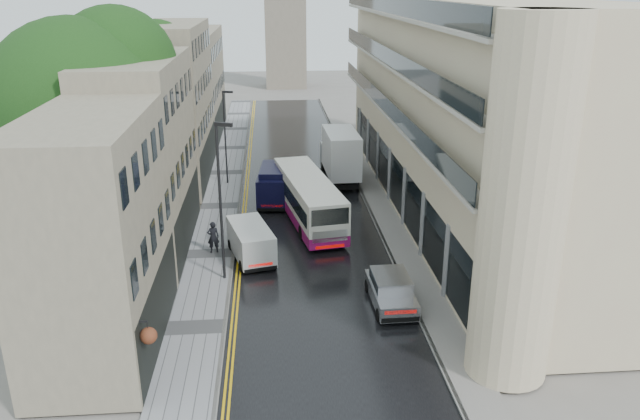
{
  "coord_description": "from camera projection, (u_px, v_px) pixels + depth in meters",
  "views": [
    {
      "loc": [
        -2.24,
        -14.41,
        14.91
      ],
      "look_at": [
        0.43,
        18.0,
        3.05
      ],
      "focal_mm": 35.0,
      "sensor_mm": 36.0,
      "label": 1
    }
  ],
  "objects": [
    {
      "name": "modern_block",
      "position": [
        457.0,
        109.0,
        41.52
      ],
      "size": [
        8.0,
        40.0,
        14.0
      ],
      "primitive_type": null,
      "color": "beige",
      "rests_on": "ground"
    },
    {
      "name": "silver_hatchback",
      "position": [
        380.0,
        305.0,
        28.95
      ],
      "size": [
        1.96,
        4.32,
        1.61
      ],
      "primitive_type": null,
      "rotation": [
        0.0,
        0.0,
        0.02
      ],
      "color": "#9E9DA2",
      "rests_on": "road"
    },
    {
      "name": "tree_near",
      "position": [
        82.0,
        138.0,
        34.16
      ],
      "size": [
        10.56,
        10.56,
        13.89
      ],
      "primitive_type": null,
      "color": "black",
      "rests_on": "ground"
    },
    {
      "name": "old_shop_row",
      "position": [
        167.0,
        117.0,
        44.08
      ],
      "size": [
        4.5,
        56.0,
        12.0
      ],
      "primitive_type": null,
      "color": "gray",
      "rests_on": "ground"
    },
    {
      "name": "white_van",
      "position": [
        242.0,
        255.0,
        33.83
      ],
      "size": [
        2.96,
        4.82,
        2.03
      ],
      "primitive_type": null,
      "rotation": [
        0.0,
        0.0,
        0.25
      ],
      "color": "silver",
      "rests_on": "road"
    },
    {
      "name": "white_lorry",
      "position": [
        329.0,
        162.0,
        47.56
      ],
      "size": [
        2.6,
        7.96,
        4.14
      ],
      "primitive_type": null,
      "rotation": [
        0.0,
        0.0,
        0.03
      ],
      "color": "white",
      "rests_on": "road"
    },
    {
      "name": "road",
      "position": [
        303.0,
        205.0,
        44.52
      ],
      "size": [
        9.0,
        85.0,
        0.02
      ],
      "primitive_type": "cube",
      "color": "black",
      "rests_on": "ground"
    },
    {
      "name": "lamp_post_near",
      "position": [
        220.0,
        204.0,
        31.81
      ],
      "size": [
        0.94,
        0.59,
        8.39
      ],
      "primitive_type": null,
      "rotation": [
        0.0,
        0.0,
        -0.43
      ],
      "color": "black",
      "rests_on": "left_sidewalk"
    },
    {
      "name": "lamp_post_far",
      "position": [
        225.0,
        138.0,
        47.86
      ],
      "size": [
        0.83,
        0.35,
        7.18
      ],
      "primitive_type": null,
      "rotation": [
        0.0,
        0.0,
        -0.22
      ],
      "color": "black",
      "rests_on": "left_sidewalk"
    },
    {
      "name": "cream_bus",
      "position": [
        302.0,
        217.0,
        37.92
      ],
      "size": [
        4.28,
        11.2,
        2.98
      ],
      "primitive_type": null,
      "rotation": [
        0.0,
        0.0,
        0.17
      ],
      "color": "white",
      "rests_on": "road"
    },
    {
      "name": "navy_van",
      "position": [
        258.0,
        191.0,
        43.03
      ],
      "size": [
        2.63,
        5.58,
        2.76
      ],
      "primitive_type": null,
      "rotation": [
        0.0,
        0.0,
        -0.09
      ],
      "color": "black",
      "rests_on": "road"
    },
    {
      "name": "pedestrian",
      "position": [
        213.0,
        237.0,
        36.09
      ],
      "size": [
        0.77,
        0.59,
        1.9
      ],
      "primitive_type": "imported",
      "rotation": [
        0.0,
        0.0,
        3.36
      ],
      "color": "black",
      "rests_on": "left_sidewalk"
    },
    {
      "name": "tree_far",
      "position": [
        135.0,
        107.0,
        46.6
      ],
      "size": [
        9.24,
        9.24,
        12.46
      ],
      "primitive_type": null,
      "color": "black",
      "rests_on": "ground"
    },
    {
      "name": "left_sidewalk",
      "position": [
        221.0,
        206.0,
        44.05
      ],
      "size": [
        2.7,
        85.0,
        0.12
      ],
      "primitive_type": "cube",
      "color": "gray",
      "rests_on": "ground"
    },
    {
      "name": "right_sidewalk",
      "position": [
        378.0,
        202.0,
        44.92
      ],
      "size": [
        1.8,
        85.0,
        0.12
      ],
      "primitive_type": "cube",
      "color": "slate",
      "rests_on": "ground"
    }
  ]
}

